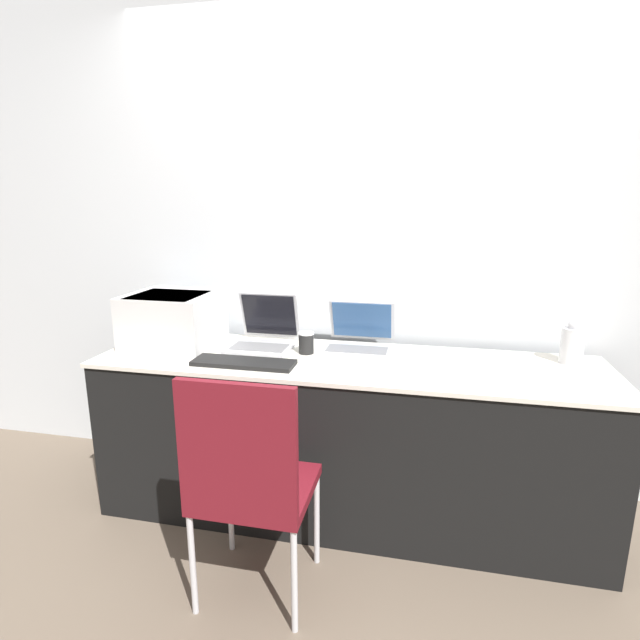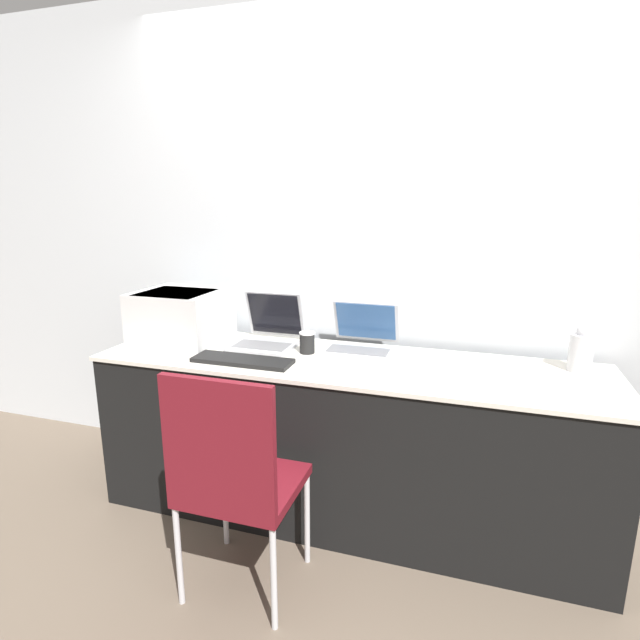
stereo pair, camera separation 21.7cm
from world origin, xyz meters
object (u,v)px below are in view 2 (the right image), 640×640
object	(u,v)px
printer	(181,314)
metal_pitcher	(581,351)
laptop_left	(267,334)
laptop_right	(361,340)
external_keyboard	(242,360)
chair	(234,473)
coffee_cup	(307,342)

from	to	relation	value
printer	metal_pitcher	size ratio (longest dim) A/B	2.08
laptop_left	laptop_right	bearing A→B (deg)	7.01
external_keyboard	metal_pitcher	xyz separation A→B (m)	(1.47, 0.34, 0.08)
external_keyboard	chair	xyz separation A→B (m)	(0.20, -0.50, -0.26)
printer	coffee_cup	bearing A→B (deg)	0.20
external_keyboard	metal_pitcher	world-z (taller)	metal_pitcher
coffee_cup	chair	size ratio (longest dim) A/B	0.11
laptop_right	metal_pitcher	distance (m)	0.99
chair	coffee_cup	bearing A→B (deg)	86.89
printer	chair	world-z (taller)	printer
laptop_left	coffee_cup	xyz separation A→B (m)	(0.24, -0.07, -0.00)
laptop_left	coffee_cup	world-z (taller)	laptop_left
external_keyboard	metal_pitcher	size ratio (longest dim) A/B	2.28
external_keyboard	metal_pitcher	bearing A→B (deg)	13.20
laptop_left	metal_pitcher	distance (m)	1.47
laptop_left	laptop_right	size ratio (longest dim) A/B	1.00
laptop_left	printer	bearing A→B (deg)	-171.53
external_keyboard	coffee_cup	xyz separation A→B (m)	(0.24, 0.23, 0.04)
coffee_cup	metal_pitcher	xyz separation A→B (m)	(1.23, 0.11, 0.04)
laptop_left	coffee_cup	bearing A→B (deg)	-15.40
printer	laptop_left	world-z (taller)	printer
laptop_left	chair	world-z (taller)	laptop_left
chair	metal_pitcher	bearing A→B (deg)	33.49
metal_pitcher	chair	distance (m)	1.56
external_keyboard	coffee_cup	bearing A→B (deg)	44.37
printer	chair	distance (m)	1.06
laptop_left	chair	bearing A→B (deg)	-75.76
printer	external_keyboard	world-z (taller)	printer
laptop_right	external_keyboard	size ratio (longest dim) A/B	0.72
printer	chair	xyz separation A→B (m)	(0.67, -0.73, -0.40)
laptop_left	external_keyboard	bearing A→B (deg)	-89.33
printer	laptop_right	world-z (taller)	printer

